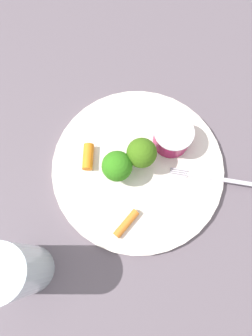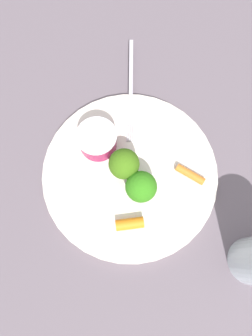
# 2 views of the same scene
# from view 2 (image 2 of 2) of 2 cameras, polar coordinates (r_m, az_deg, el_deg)

# --- Properties ---
(ground_plane) EXTENTS (2.40, 2.40, 0.00)m
(ground_plane) POSITION_cam_2_polar(r_m,az_deg,el_deg) (0.51, 0.71, -1.22)
(ground_plane) COLOR #61555E
(plate) EXTENTS (0.28, 0.28, 0.01)m
(plate) POSITION_cam_2_polar(r_m,az_deg,el_deg) (0.51, 0.71, -1.05)
(plate) COLOR silver
(plate) RESTS_ON ground_plane
(sauce_cup) EXTENTS (0.06, 0.06, 0.04)m
(sauce_cup) POSITION_cam_2_polar(r_m,az_deg,el_deg) (0.50, -5.21, 5.08)
(sauce_cup) COLOR #941143
(sauce_cup) RESTS_ON plate
(broccoli_floret_0) EXTENTS (0.05, 0.05, 0.06)m
(broccoli_floret_0) POSITION_cam_2_polar(r_m,az_deg,el_deg) (0.46, 2.76, -3.43)
(broccoli_floret_0) COLOR #83BF67
(broccoli_floret_0) RESTS_ON plate
(broccoli_floret_1) EXTENTS (0.05, 0.05, 0.06)m
(broccoli_floret_1) POSITION_cam_2_polar(r_m,az_deg,el_deg) (0.47, -0.45, 0.46)
(broccoli_floret_1) COLOR #97C074
(broccoli_floret_1) RESTS_ON plate
(carrot_stick_0) EXTENTS (0.05, 0.03, 0.02)m
(carrot_stick_0) POSITION_cam_2_polar(r_m,az_deg,el_deg) (0.48, 0.68, -10.10)
(carrot_stick_0) COLOR orange
(carrot_stick_0) RESTS_ON plate
(carrot_stick_1) EXTENTS (0.05, 0.02, 0.01)m
(carrot_stick_1) POSITION_cam_2_polar(r_m,az_deg,el_deg) (0.51, 11.58, -1.13)
(carrot_stick_1) COLOR orange
(carrot_stick_1) RESTS_ON plate
(fork) EXTENTS (0.07, 0.19, 0.00)m
(fork) POSITION_cam_2_polar(r_m,az_deg,el_deg) (0.56, 0.88, 13.95)
(fork) COLOR #BEB6C3
(fork) RESTS_ON plate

